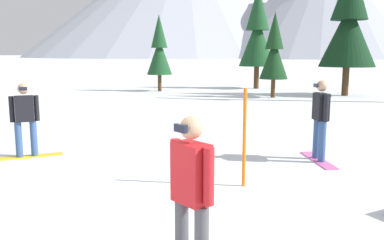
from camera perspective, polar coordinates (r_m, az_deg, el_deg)
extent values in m
cylinder|color=#4C4C51|center=(4.61, -1.43, -15.45)|extent=(0.15, 0.15, 0.80)
cube|color=red|center=(4.25, -0.08, -7.38)|extent=(0.47, 0.41, 0.63)
cylinder|color=red|center=(4.05, 2.34, -7.84)|extent=(0.11, 0.11, 0.58)
cylinder|color=red|center=(4.43, -2.29, -6.35)|extent=(0.11, 0.11, 0.58)
sphere|color=tan|center=(4.13, -0.09, -1.07)|extent=(0.24, 0.24, 0.24)
cube|color=black|center=(4.04, -1.59, -1.16)|extent=(0.17, 0.12, 0.08)
cube|color=yellow|center=(10.16, -21.86, -4.74)|extent=(1.34, 1.24, 0.02)
cylinder|color=#335184|center=(10.07, -21.09, -2.39)|extent=(0.15, 0.15, 0.81)
cylinder|color=#335184|center=(10.07, -22.91, -2.50)|extent=(0.15, 0.15, 0.81)
cube|color=black|center=(9.96, -22.24, 1.46)|extent=(0.46, 0.45, 0.58)
cylinder|color=black|center=(9.97, -20.75, 1.56)|extent=(0.11, 0.11, 0.58)
cylinder|color=black|center=(9.96, -23.74, 1.38)|extent=(0.11, 0.11, 0.58)
sphere|color=tan|center=(9.92, -22.40, 4.04)|extent=(0.24, 0.24, 0.24)
cube|color=black|center=(9.78, -22.40, 4.04)|extent=(0.15, 0.14, 0.08)
cube|color=pink|center=(9.55, 17.11, -5.34)|extent=(0.87, 1.50, 0.02)
cylinder|color=#335184|center=(9.30, 17.61, -2.86)|extent=(0.15, 0.15, 0.89)
cylinder|color=#335184|center=(9.59, 16.88, -2.47)|extent=(0.15, 0.15, 0.89)
cube|color=black|center=(9.33, 17.46, 1.77)|extent=(0.38, 0.46, 0.58)
cylinder|color=black|center=(9.09, 18.08, 1.57)|extent=(0.11, 0.11, 0.58)
cylinder|color=black|center=(9.57, 16.87, 1.99)|extent=(0.11, 0.11, 0.58)
sphere|color=tan|center=(9.29, 17.59, 4.54)|extent=(0.24, 0.24, 0.24)
cube|color=black|center=(9.23, 16.79, 4.61)|extent=(0.11, 0.17, 0.08)
cylinder|color=orange|center=(7.28, 7.27, -2.48)|extent=(0.06, 0.06, 1.76)
cylinder|color=#472D19|center=(24.61, 20.51, 5.06)|extent=(0.37, 0.37, 1.61)
cone|color=black|center=(24.59, 20.84, 10.92)|extent=(3.05, 3.05, 3.43)
cylinder|color=#472D19|center=(28.15, 8.91, 5.86)|extent=(0.34, 0.34, 1.50)
cone|color=#194723|center=(28.12, 9.03, 10.64)|extent=(2.39, 2.39, 3.19)
cone|color=#194723|center=(28.26, 9.15, 15.17)|extent=(1.56, 1.56, 2.92)
cylinder|color=#472D19|center=(25.95, -4.50, 5.17)|extent=(0.24, 0.24, 1.04)
cone|color=#194723|center=(25.88, -4.55, 8.77)|extent=(1.57, 1.57, 2.22)
cone|color=#194723|center=(25.92, -4.60, 12.21)|extent=(1.02, 1.02, 2.04)
cylinder|color=#472D19|center=(22.55, 11.17, 4.35)|extent=(0.23, 0.23, 1.00)
cone|color=#143819|center=(22.48, 11.30, 8.31)|extent=(1.51, 1.51, 2.12)
cone|color=#143819|center=(22.51, 11.42, 12.08)|extent=(0.98, 0.98, 1.94)
cone|color=#B2B7C6|center=(222.72, 18.19, 15.37)|extent=(119.30, 119.30, 55.76)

